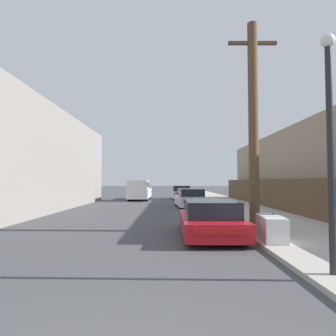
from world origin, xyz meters
The scene contains 11 objects.
sidewalk_curb centered at (5.30, 23.50, 0.06)m, with size 4.20×63.00×0.12m, color #ADA89E.
discarded_fridge centered at (3.69, 6.88, 0.47)m, with size 0.78×1.63×0.72m.
parked_sports_car_red centered at (2.07, 8.05, 0.55)m, with size 1.91×4.39×1.20m.
car_parked_mid centered at (2.23, 19.00, 0.62)m, with size 2.10×4.47×1.30m.
car_parked_far centered at (2.00, 28.54, 0.64)m, with size 2.00×4.43×1.36m.
pickup_truck centered at (-2.07, 26.91, 0.95)m, with size 1.93×5.87×1.90m.
utility_pole centered at (3.83, 9.03, 4.00)m, with size 1.80×0.36×7.60m.
street_lamp centered at (3.71, 3.65, 2.74)m, with size 0.26×0.26×4.49m.
wooden_fence centered at (7.25, 15.11, 1.03)m, with size 0.08×30.54×1.83m, color brown.
building_left_block centered at (-9.28, 17.46, 3.11)m, with size 7.00×19.39×6.22m, color gray.
building_right_house centered at (11.27, 18.87, 2.64)m, with size 6.00×23.91×5.27m, color gray.
Camera 1 is at (0.68, -1.89, 1.82)m, focal length 32.00 mm.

